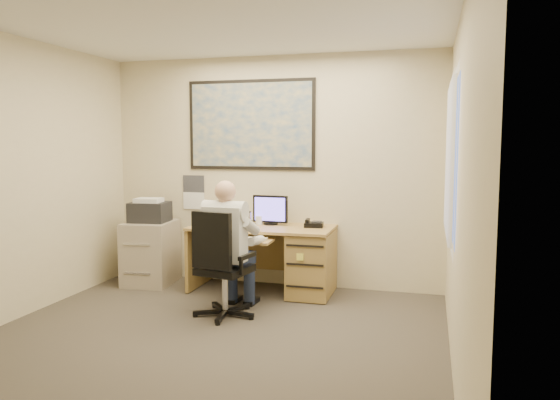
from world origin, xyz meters
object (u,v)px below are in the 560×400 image
(desk, at_px, (292,255))
(filing_cabinet, at_px, (151,247))
(office_chair, at_px, (224,286))
(person, at_px, (226,248))

(desk, height_order, filing_cabinet, desk)
(filing_cabinet, xyz_separation_m, office_chair, (1.32, -0.98, -0.14))
(filing_cabinet, height_order, person, person)
(office_chair, relative_size, person, 0.79)
(office_chair, distance_m, person, 0.37)
(desk, relative_size, office_chair, 1.52)
(person, bearing_deg, desk, 68.91)
(desk, bearing_deg, person, -114.75)
(desk, height_order, office_chair, desk)
(desk, height_order, person, person)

